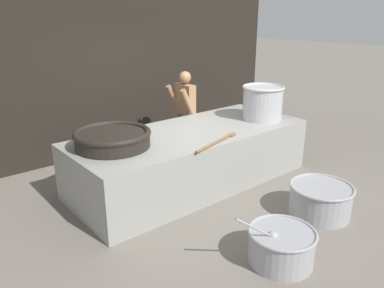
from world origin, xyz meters
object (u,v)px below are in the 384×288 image
at_px(stock_pot, 263,102).
at_px(prep_bowl_vegetables, 281,245).
at_px(giant_wok_near, 113,138).
at_px(cook, 185,111).
at_px(prep_bowl_meat, 320,198).

distance_m(stock_pot, prep_bowl_vegetables, 2.94).
relative_size(giant_wok_near, cook, 0.65).
height_order(stock_pot, prep_bowl_meat, stock_pot).
xyz_separation_m(cook, prep_bowl_meat, (-0.02, -2.94, -0.64)).
bearing_deg(prep_bowl_meat, cook, 89.57).
bearing_deg(stock_pot, cook, 118.07).
xyz_separation_m(giant_wok_near, cook, (1.99, 0.91, -0.12)).
bearing_deg(giant_wok_near, prep_bowl_vegetables, -72.92).
distance_m(stock_pot, cook, 1.48).
relative_size(stock_pot, prep_bowl_meat, 0.84).
height_order(prep_bowl_vegetables, prep_bowl_meat, prep_bowl_vegetables).
relative_size(stock_pot, prep_bowl_vegetables, 0.75).
relative_size(cook, prep_bowl_vegetables, 1.69).
xyz_separation_m(giant_wok_near, stock_pot, (2.67, -0.37, 0.17)).
height_order(giant_wok_near, prep_bowl_vegetables, giant_wok_near).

